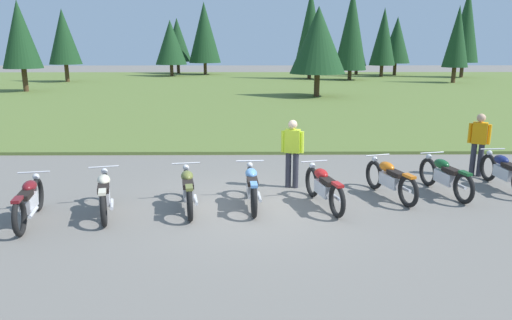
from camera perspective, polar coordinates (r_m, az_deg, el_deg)
ground_plane at (r=10.32m, az=0.04°, el=-5.65°), size 140.00×140.00×0.00m
grass_moorland at (r=36.86m, az=-0.44°, el=8.47°), size 80.00×44.00×0.10m
forest_treeline at (r=47.63m, az=3.66°, el=14.76°), size 41.05×28.67×8.89m
motorcycle_maroon at (r=10.36m, az=-25.55°, el=-4.42°), size 0.70×2.08×0.88m
motorcycle_cream at (r=10.27m, az=-17.70°, el=-3.86°), size 0.78×2.06×0.88m
motorcycle_olive at (r=10.17m, az=-8.15°, el=-3.49°), size 0.69×2.09×0.88m
motorcycle_sky_blue at (r=10.27m, az=-0.50°, el=-3.18°), size 0.62×2.10×0.88m
motorcycle_red at (r=10.35m, az=8.12°, el=-3.18°), size 0.75×2.06×0.88m
motorcycle_orange at (r=11.27m, az=15.77°, el=-2.17°), size 0.81×2.04×0.88m
motorcycle_british_green at (r=11.93m, az=21.69°, el=-1.77°), size 0.72×2.08×0.88m
motorcycle_navy at (r=12.95m, az=27.58°, el=-1.20°), size 0.62×2.10×0.88m
rider_near_row_end at (r=13.80m, az=25.12°, el=2.08°), size 0.50×0.36×1.67m
rider_in_hivis_vest at (r=11.50m, az=4.37°, el=1.25°), size 0.54×0.30×1.67m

